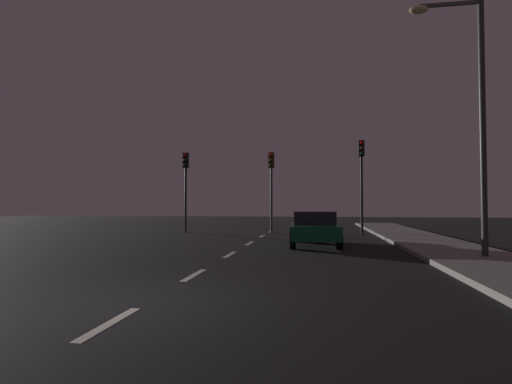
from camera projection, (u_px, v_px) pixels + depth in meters
ground_plane at (234, 252)px, 13.58m from camera, size 80.00×80.00×0.00m
sidewalk_curb_right at (464, 255)px, 12.41m from camera, size 3.00×40.00×0.15m
lane_stripe_nearest at (110, 323)px, 5.49m from camera, size 0.16×1.60×0.01m
lane_stripe_second at (194, 275)px, 9.24m from camera, size 0.16×1.60×0.01m
lane_stripe_third at (230, 255)px, 12.99m from camera, size 0.16×1.60×0.01m
lane_stripe_fourth at (250, 243)px, 16.74m from camera, size 0.16×1.60×0.01m
lane_stripe_fifth at (262, 236)px, 20.49m from camera, size 0.16×1.60×0.01m
lane_stripe_sixth at (271, 231)px, 24.25m from camera, size 0.16×1.60×0.01m
traffic_signal_left at (186, 176)px, 23.23m from camera, size 0.32×0.38×4.77m
traffic_signal_center at (271, 176)px, 22.42m from camera, size 0.32×0.38×4.68m
traffic_signal_right at (362, 169)px, 21.65m from camera, size 0.32×0.38×5.25m
car_stopped_ahead at (314, 228)px, 15.96m from camera, size 2.19×4.24×1.40m
street_lamp_right at (471, 103)px, 11.71m from camera, size 2.15×0.36×7.90m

